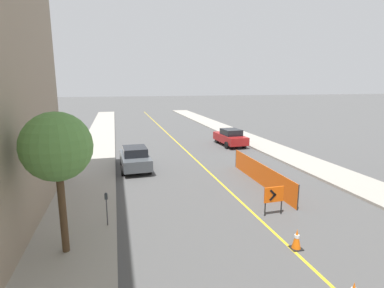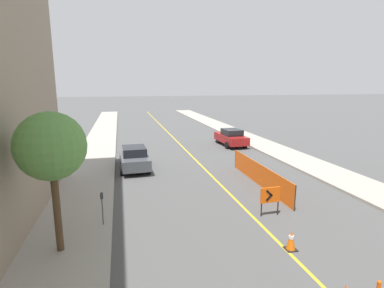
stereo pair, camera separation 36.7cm
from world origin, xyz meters
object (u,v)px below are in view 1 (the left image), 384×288
street_tree_left_near (57,148)px  traffic_cone_farthest (297,239)px  parking_meter_near_curb (106,202)px  parked_car_curb_near (135,158)px  parked_car_curb_mid (230,137)px  arrow_barricade_primary (274,196)px

street_tree_left_near → traffic_cone_farthest: bearing=-11.7°
traffic_cone_farthest → parking_meter_near_curb: parking_meter_near_curb is taller
parked_car_curb_near → parking_meter_near_curb: size_ratio=3.15×
parked_car_curb_near → parked_car_curb_mid: bearing=30.2°
parked_car_curb_near → street_tree_left_near: (-3.01, -10.04, 2.98)m
parking_meter_near_curb → street_tree_left_near: (-1.34, -1.62, 2.65)m
traffic_cone_farthest → parked_car_curb_near: 12.65m
arrow_barricade_primary → street_tree_left_near: bearing=-174.8°
parked_car_curb_near → parked_car_curb_mid: same height
parking_meter_near_curb → parked_car_curb_mid: bearing=52.6°
arrow_barricade_primary → parked_car_curb_mid: bearing=73.4°
parked_car_curb_mid → parking_meter_near_curb: size_ratio=3.17×
arrow_barricade_primary → parked_car_curb_near: bearing=119.4°
arrow_barricade_primary → parked_car_curb_mid: parked_car_curb_mid is taller
parked_car_curb_mid → street_tree_left_near: (-12.32, -15.98, 2.98)m
parked_car_curb_mid → street_tree_left_near: size_ratio=0.92×
parked_car_curb_mid → parking_meter_near_curb: 18.08m
street_tree_left_near → arrow_barricade_primary: bearing=7.4°
parking_meter_near_curb → arrow_barricade_primary: bearing=-4.2°
traffic_cone_farthest → arrow_barricade_primary: arrow_barricade_primary is taller
arrow_barricade_primary → street_tree_left_near: size_ratio=0.28×
traffic_cone_farthest → parked_car_curb_mid: parked_car_curb_mid is taller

